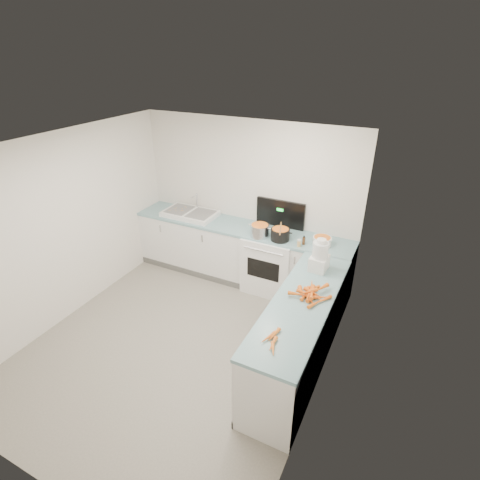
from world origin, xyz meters
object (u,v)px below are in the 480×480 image
at_px(stove, 271,261).
at_px(spice_jar, 299,244).
at_px(steel_pot, 260,231).
at_px(mixing_bowl, 322,241).
at_px(sink, 190,213).
at_px(extract_bottle, 304,241).
at_px(black_pot, 280,235).
at_px(food_processor, 320,257).

xyz_separation_m(stove, spice_jar, (0.47, -0.21, 0.51)).
height_order(steel_pot, mixing_bowl, steel_pot).
bearing_deg(sink, mixing_bowl, -1.14).
bearing_deg(mixing_bowl, stove, 177.84).
xyz_separation_m(steel_pot, extract_bottle, (0.65, 0.04, -0.03)).
relative_size(stove, extract_bottle, 12.76).
relative_size(sink, steel_pot, 3.15).
bearing_deg(stove, sink, 179.38).
bearing_deg(steel_pot, black_pot, 3.83).
distance_m(stove, food_processor, 1.28).
relative_size(stove, steel_pot, 4.98).
distance_m(stove, spice_jar, 0.73).
relative_size(black_pot, food_processor, 0.64).
bearing_deg(black_pot, steel_pot, -176.17).
bearing_deg(extract_bottle, sink, 176.07).
xyz_separation_m(steel_pot, mixing_bowl, (0.88, 0.13, -0.02)).
bearing_deg(spice_jar, food_processor, -48.66).
distance_m(stove, extract_bottle, 0.74).
bearing_deg(spice_jar, black_pot, 167.10).
bearing_deg(extract_bottle, mixing_bowl, 21.37).
xyz_separation_m(spice_jar, food_processor, (0.41, -0.46, 0.13)).
xyz_separation_m(sink, steel_pot, (1.31, -0.17, 0.04)).
bearing_deg(black_pot, mixing_bowl, 10.74).
height_order(sink, food_processor, food_processor).
height_order(steel_pot, black_pot, steel_pot).
height_order(stove, mixing_bowl, stove).
bearing_deg(steel_pot, food_processor, -26.61).
bearing_deg(mixing_bowl, sink, 178.86).
xyz_separation_m(stove, sink, (-1.45, 0.02, 0.50)).
distance_m(sink, steel_pot, 1.32).
height_order(stove, black_pot, stove).
relative_size(mixing_bowl, food_processor, 0.62).
bearing_deg(sink, stove, -0.62).
height_order(black_pot, extract_bottle, black_pot).
distance_m(stove, mixing_bowl, 0.91).
xyz_separation_m(stove, extract_bottle, (0.51, -0.12, 0.52)).
distance_m(steel_pot, black_pot, 0.31).
bearing_deg(sink, spice_jar, -6.62).
xyz_separation_m(black_pot, food_processor, (0.71, -0.53, 0.10)).
bearing_deg(stove, food_processor, -37.32).
xyz_separation_m(black_pot, spice_jar, (0.31, -0.07, -0.03)).
xyz_separation_m(sink, spice_jar, (1.92, -0.22, 0.01)).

